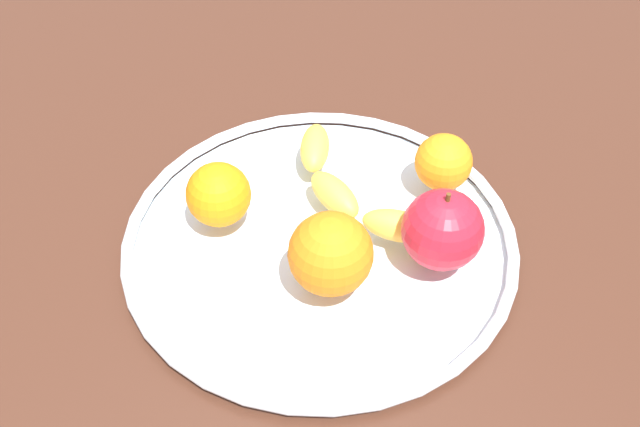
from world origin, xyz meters
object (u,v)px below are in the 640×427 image
Objects in this scene: apple at (443,230)px; orange_front_right at (443,162)px; banana at (351,190)px; orange_center at (331,254)px; orange_front_left at (219,195)px; fruit_bowl at (320,240)px.

apple is 10.56cm from orange_front_right.
banana is 11.27cm from orange_center.
orange_front_right is at bearing 54.00° from orange_front_left.
fruit_bowl is 6.08× the size of orange_front_left.
orange_front_left reaches higher than fruit_bowl.
orange_front_left is at bearing -126.00° from orange_front_right.
apple is 22.27cm from orange_front_left.
apple reaches higher than banana.
orange_center reaches higher than orange_front_right.
fruit_bowl is at bearing -69.25° from banana.
orange_center reaches higher than banana.
apple is 1.09× the size of orange_center.
fruit_bowl is 5.02× the size of orange_center.
orange_front_left reaches higher than banana.
orange_front_left is at bearing -152.40° from apple.
orange_center is at bearing 4.38° from orange_front_left.
apple is (10.62, 5.38, 4.81)cm from fruit_bowl.
apple is 1.32× the size of orange_front_left.
banana reaches higher than fruit_bowl.
orange_front_left is (-8.36, -10.62, 1.69)cm from banana.
apple is 1.43× the size of orange_front_right.
orange_front_left is at bearing -175.62° from orange_center.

